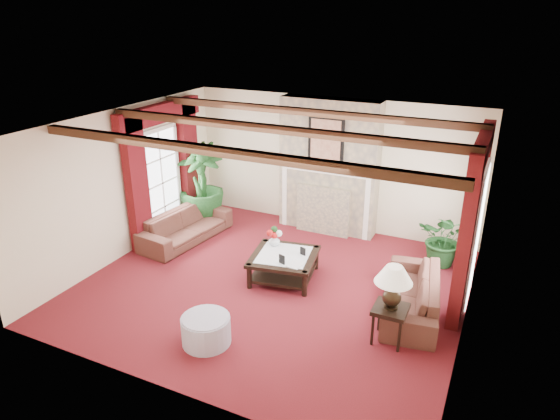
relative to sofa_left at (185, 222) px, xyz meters
The scene contains 23 objects.
floor 2.51m from the sofa_left, 19.77° to the right, with size 6.00×6.00×0.00m, color #4F0E13.
ceiling 3.38m from the sofa_left, 19.77° to the right, with size 6.00×6.00×0.00m, color white.
back_wall 3.16m from the sofa_left, 39.39° to the left, with size 6.00×0.02×2.70m, color beige.
left_wall 1.44m from the sofa_left, 128.70° to the right, with size 0.02×5.50×2.70m, color beige.
right_wall 5.48m from the sofa_left, ahead, with size 0.02×5.50×2.70m, color beige.
ceiling_beams 3.34m from the sofa_left, 19.77° to the right, with size 6.00×3.00×0.12m, color #372111, non-canonical shape.
fireplace 3.70m from the sofa_left, 36.33° to the left, with size 2.00×0.52×2.70m, color tan, non-canonical shape.
french_door_left 1.86m from the sofa_left, 165.75° to the left, with size 0.10×1.10×2.16m, color white, non-canonical shape.
french_door_right 5.58m from the sofa_left, ahead, with size 0.10×1.10×2.16m, color white, non-canonical shape.
curtains_left 2.23m from the sofa_left, 162.95° to the left, with size 0.20×2.40×2.55m, color #4E0A12, non-canonical shape.
curtains_right 5.62m from the sofa_left, ahead, with size 0.20×2.40×2.55m, color #4E0A12, non-canonical shape.
sofa_left is the anchor object (origin of this frame).
sofa_right 4.58m from the sofa_left, ahead, with size 0.87×2.04×0.77m, color black.
potted_palm 0.95m from the sofa_left, 102.44° to the left, with size 1.44×1.91×0.95m, color black.
small_plant 4.90m from the sofa_left, 13.04° to the left, with size 1.03×1.11×0.78m, color black.
coffee_table 2.46m from the sofa_left, 12.94° to the right, with size 1.06×1.06×0.44m, color black, non-canonical shape.
side_table 4.68m from the sofa_left, 18.78° to the right, with size 0.46×0.46×0.54m, color black, non-canonical shape.
ottoman 3.40m from the sofa_left, 50.28° to the right, with size 0.68×0.68×0.39m, color #A09EB3.
table_lamp 4.70m from the sofa_left, 18.78° to the right, with size 0.51×0.51×0.65m, color black, non-canonical shape.
flower_vase 2.11m from the sofa_left, ahead, with size 0.25×0.26×0.19m, color silver.
book 2.73m from the sofa_left, 16.84° to the right, with size 0.21×0.04×0.28m, color black.
photo_frame_a 2.64m from the sofa_left, 18.84° to the right, with size 0.12×0.02×0.16m, color black, non-canonical shape.
photo_frame_b 2.71m from the sofa_left, ahead, with size 0.11×0.02×0.14m, color black, non-canonical shape.
Camera 1 is at (3.19, -6.50, 4.29)m, focal length 32.00 mm.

